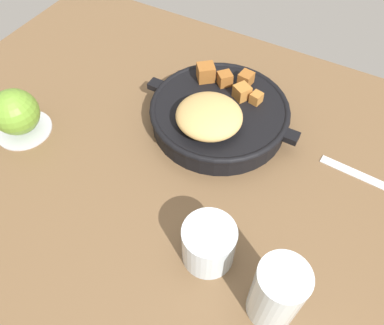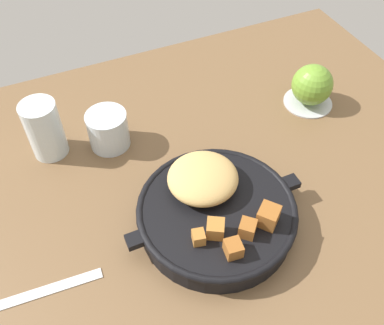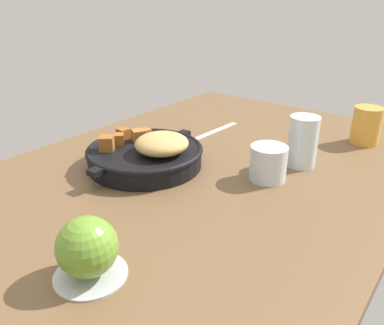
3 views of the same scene
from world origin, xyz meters
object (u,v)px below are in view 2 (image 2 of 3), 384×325
cast_iron_skillet (215,209)px  butter_knife (40,292)px  red_apple (312,85)px  water_glass_tall (44,129)px  water_glass_short (108,130)px

cast_iron_skillet → butter_knife: size_ratio=1.65×
red_apple → butter_knife: red_apple is taller
water_glass_tall → cast_iron_skillet: bearing=-51.4°
cast_iron_skillet → butter_knife: (-28.48, -1.07, -2.92)cm
butter_knife → water_glass_tall: (7.34, 27.50, 5.41)cm
cast_iron_skillet → water_glass_tall: 33.94cm
cast_iron_skillet → water_glass_short: (-10.44, 23.83, 0.48)cm
butter_knife → water_glass_tall: size_ratio=1.61×
water_glass_short → water_glass_tall: bearing=166.3°
red_apple → water_glass_short: 41.46cm
red_apple → cast_iron_skillet: bearing=-148.9°
water_glass_short → water_glass_tall: water_glass_tall is taller
red_apple → water_glass_short: size_ratio=1.10×
cast_iron_skillet → red_apple: (30.66, 18.53, 1.63)cm
red_apple → water_glass_short: red_apple is taller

